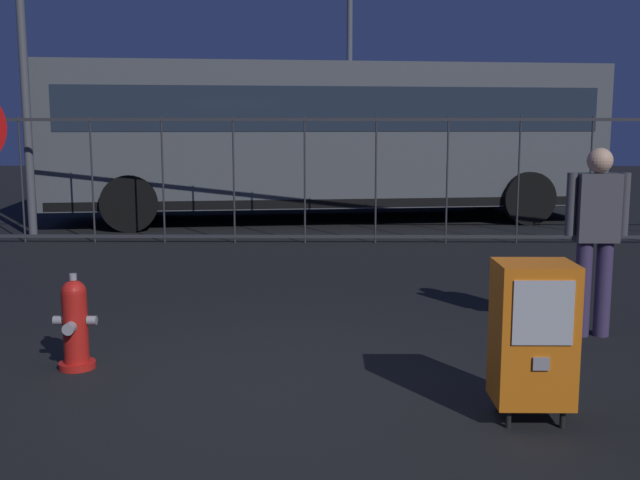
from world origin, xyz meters
TOP-DOWN VIEW (x-y plane):
  - ground_plane at (0.00, 0.00)m, footprint 60.00×60.00m
  - fire_hydrant at (-1.57, 0.49)m, footprint 0.33×0.31m
  - newspaper_box_primary at (1.66, -0.51)m, footprint 0.48×0.42m
  - pedestrian at (2.72, 1.46)m, footprint 0.55×0.22m
  - fence_barrier at (0.00, 6.83)m, footprint 18.03×0.04m
  - bus_near at (0.33, 9.83)m, footprint 10.75×3.94m
  - bus_far at (0.79, 13.63)m, footprint 10.55×2.94m
  - street_light_near_left at (0.89, 13.87)m, footprint 0.32×0.32m

SIDE VIEW (x-z plane):
  - ground_plane at x=0.00m, z-range 0.00..0.00m
  - fire_hydrant at x=-1.57m, z-range -0.02..0.72m
  - newspaper_box_primary at x=1.66m, z-range 0.06..1.08m
  - pedestrian at x=2.72m, z-range 0.11..1.78m
  - fence_barrier at x=0.00m, z-range 0.02..2.02m
  - bus_near at x=0.33m, z-range 0.21..3.21m
  - bus_far at x=0.79m, z-range 0.21..3.21m
  - street_light_near_left at x=0.89m, z-range 0.55..7.18m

